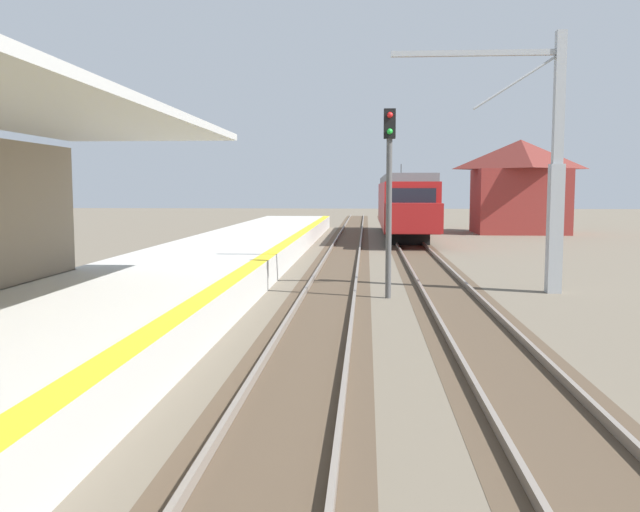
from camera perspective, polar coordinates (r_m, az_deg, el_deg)
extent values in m
cube|color=#B7B5AD|center=(15.76, -16.40, -4.05)|extent=(5.00, 80.00, 0.90)
cube|color=yellow|center=(15.06, -8.39, -2.58)|extent=(0.50, 80.00, 0.01)
cube|color=#4C3D2D|center=(18.84, 0.67, -3.65)|extent=(2.34, 120.00, 0.01)
cube|color=slate|center=(18.88, -1.51, -3.39)|extent=(0.08, 120.00, 0.15)
cube|color=slate|center=(18.80, 2.87, -3.44)|extent=(0.08, 120.00, 0.15)
cube|color=#4C3D2D|center=(18.96, 11.01, -3.70)|extent=(2.34, 120.00, 0.01)
cube|color=slate|center=(18.87, 8.84, -3.46)|extent=(0.08, 120.00, 0.15)
cube|color=slate|center=(19.05, 13.16, -3.46)|extent=(0.08, 120.00, 0.15)
cube|color=maroon|center=(44.35, 6.95, 4.29)|extent=(2.90, 18.00, 2.70)
cube|color=slate|center=(44.35, 6.98, 6.32)|extent=(2.67, 18.00, 0.44)
cube|color=black|center=(35.34, 7.74, 4.62)|extent=(2.32, 0.06, 1.21)
cube|color=maroon|center=(34.59, 7.80, 3.15)|extent=(2.78, 1.60, 1.49)
cube|color=black|center=(44.45, 8.84, 4.79)|extent=(0.04, 15.84, 0.86)
cylinder|color=#333333|center=(47.95, 6.75, 7.06)|extent=(0.06, 0.06, 0.90)
cube|color=black|center=(38.59, 7.38, 1.56)|extent=(2.17, 2.20, 0.72)
cube|color=black|center=(50.25, 6.58, 2.49)|extent=(2.17, 2.20, 0.72)
cylinder|color=#4C4C4C|center=(19.03, 5.73, 3.06)|extent=(0.16, 0.16, 4.40)
cube|color=black|center=(19.09, 5.81, 10.88)|extent=(0.32, 0.24, 0.80)
sphere|color=red|center=(18.98, 5.83, 11.58)|extent=(0.16, 0.16, 0.16)
sphere|color=green|center=(18.94, 5.82, 10.26)|extent=(0.16, 0.16, 0.16)
cube|color=#9EA3A8|center=(21.08, 18.93, 2.14)|extent=(0.40, 0.40, 3.75)
cube|color=#9EA3A8|center=(21.21, 19.25, 12.31)|extent=(0.28, 0.28, 3.75)
cube|color=#9EA3A8|center=(20.92, 12.76, 16.11)|extent=(4.80, 0.16, 0.16)
cylinder|color=#9EA3A8|center=(21.00, 16.04, 13.78)|extent=(2.47, 0.07, 1.60)
cube|color=maroon|center=(49.17, 16.22, 4.38)|extent=(6.00, 4.80, 4.40)
pyramid|color=maroon|center=(49.22, 16.32, 8.11)|extent=(6.60, 5.28, 2.00)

